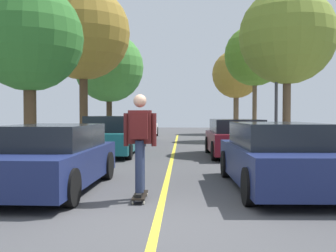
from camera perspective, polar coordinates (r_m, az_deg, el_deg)
The scene contains 18 objects.
ground at distance 5.85m, azimuth -1.52°, elevation -13.36°, with size 80.00×80.00×0.00m, color #424244.
center_line at distance 9.76m, azimuth -0.04°, elevation -7.24°, with size 0.12×39.20×0.01m, color gold.
parked_car_left_nearest at distance 8.37m, azimuth -16.26°, elevation -4.38°, with size 1.95×4.26×1.30m.
parked_car_left_near at distance 15.11m, azimuth -7.93°, elevation -1.39°, with size 1.87×4.61×1.45m.
parked_car_left_far at distance 20.74m, azimuth -5.19°, elevation -0.65°, with size 1.98×4.69×1.37m.
parked_car_left_farthest at distance 26.29m, azimuth -3.66°, elevation -0.19°, with size 2.00×4.59×1.35m.
parked_car_right_nearest at distance 8.42m, azimuth 15.24°, elevation -4.21°, with size 1.94×4.43×1.34m.
parked_car_right_near at distance 14.60m, azimuth 9.61°, elevation -1.65°, with size 2.02×4.09×1.34m.
street_tree_left_nearest at distance 13.59m, azimuth -19.15°, elevation 11.71°, with size 3.37×3.37×5.48m.
street_tree_left_near at distance 20.33m, azimuth -11.98°, elevation 12.79°, with size 4.54×4.54×7.60m.
street_tree_left_far at distance 26.77m, azimuth -8.40°, elevation 8.22°, with size 4.53×4.53×6.71m.
street_tree_right_nearest at distance 16.74m, azimuth 16.62°, elevation 12.11°, with size 3.78×3.78×6.33m.
street_tree_right_near at distance 23.57m, azimuth 12.27°, elevation 9.75°, with size 3.45×3.45×6.44m.
street_tree_right_far at distance 31.28m, azimuth 9.69°, elevation 7.24°, with size 3.68×3.68×6.29m.
fire_hydrant at distance 13.78m, azimuth -15.36°, elevation -2.67°, with size 0.20×0.20×0.70m.
streetlamp at distance 16.29m, azimuth 15.17°, elevation 6.89°, with size 0.36×0.24×4.96m.
skateboard at distance 7.18m, azimuth -3.99°, elevation -9.81°, with size 0.23×0.84×0.10m.
skateboarder at distance 7.02m, azimuth -4.03°, elevation -1.63°, with size 0.58×0.70×1.76m.
Camera 1 is at (0.35, -5.64, 1.52)m, focal length 42.81 mm.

